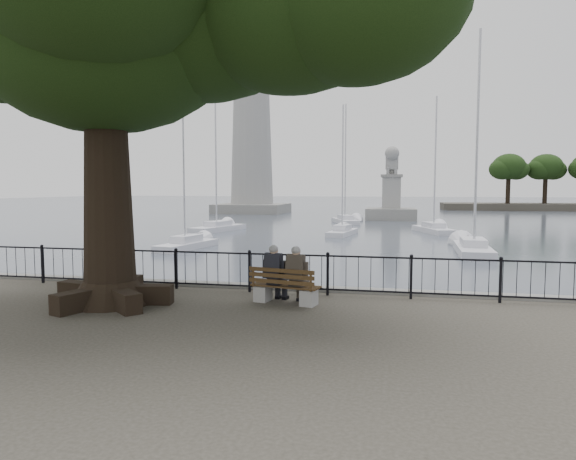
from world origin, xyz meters
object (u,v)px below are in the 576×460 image
(bench, at_px, (285,291))
(person_left, at_px, (276,275))
(lion_monument, at_px, (391,201))
(person_right, at_px, (298,277))
(lighthouse, at_px, (252,126))

(bench, relative_size, person_left, 1.24)
(bench, height_order, lion_monument, lion_monument)
(bench, bearing_deg, person_left, 148.94)
(bench, relative_size, lion_monument, 0.20)
(person_left, bearing_deg, person_right, -11.87)
(person_left, distance_m, lion_monument, 48.45)
(bench, bearing_deg, person_right, 5.82)
(lion_monument, bearing_deg, person_left, -92.46)
(person_left, distance_m, person_right, 0.56)
(person_left, xyz_separation_m, lion_monument, (2.08, 48.40, 0.46))
(person_left, bearing_deg, lion_monument, 87.54)
(bench, height_order, person_left, person_left)
(bench, height_order, lighthouse, lighthouse)
(person_left, relative_size, lighthouse, 0.05)
(bench, distance_m, lion_monument, 48.59)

